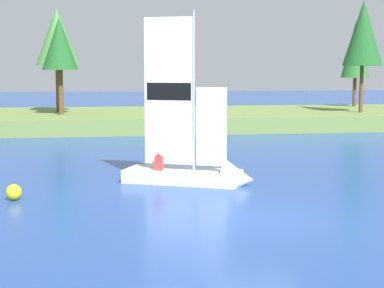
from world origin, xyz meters
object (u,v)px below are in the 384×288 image
at_px(shoreline_tree_midright, 356,48).
at_px(sailboat, 202,171).
at_px(channel_buoy, 14,192).
at_px(shoreline_tree_midleft, 60,44).
at_px(shoreline_tree_centre, 363,33).
at_px(shoreline_tree_left, 57,37).

distance_m(shoreline_tree_midright, sailboat, 33.16).
relative_size(sailboat, channel_buoy, 13.10).
height_order(sailboat, channel_buoy, sailboat).
distance_m(shoreline_tree_midright, channel_buoy, 38.52).
bearing_deg(channel_buoy, shoreline_tree_midright, 50.56).
distance_m(shoreline_tree_midleft, shoreline_tree_centre, 21.65).
bearing_deg(shoreline_tree_left, sailboat, -74.58).
bearing_deg(shoreline_tree_midright, shoreline_tree_left, -172.56).
distance_m(shoreline_tree_left, shoreline_tree_centre, 22.26).
xyz_separation_m(shoreline_tree_left, channel_buoy, (0.21, -26.23, -6.28)).
relative_size(shoreline_tree_left, shoreline_tree_midright, 1.03).
distance_m(shoreline_tree_centre, sailboat, 26.38).
height_order(shoreline_tree_centre, shoreline_tree_midright, shoreline_tree_centre).
bearing_deg(sailboat, shoreline_tree_midleft, 131.40).
bearing_deg(shoreline_tree_midleft, channel_buoy, -90.28).
relative_size(shoreline_tree_centre, sailboat, 1.19).
relative_size(shoreline_tree_left, shoreline_tree_midleft, 1.14).
bearing_deg(shoreline_tree_centre, shoreline_tree_midright, 70.33).
distance_m(shoreline_tree_left, channel_buoy, 26.98).
bearing_deg(shoreline_tree_midright, shoreline_tree_midleft, -166.16).
distance_m(shoreline_tree_centre, channel_buoy, 31.96).
bearing_deg(shoreline_tree_midleft, shoreline_tree_centre, -2.59).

